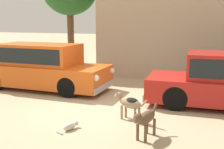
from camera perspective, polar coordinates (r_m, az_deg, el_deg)
ground_plane at (r=7.92m, az=-3.48°, el=-6.47°), size 80.00×80.00×0.00m
parked_sedan_nearest at (r=10.16m, az=-14.13°, el=1.76°), size 4.82×1.77×1.56m
parked_sedan_second at (r=8.34m, az=21.53°, el=-1.17°), size 4.33×1.88×1.48m
stray_dog_spotted at (r=5.76m, az=6.71°, el=-8.77°), size 0.36×1.03×0.66m
stray_dog_tan at (r=6.79m, az=3.45°, el=-5.66°), size 0.96×0.47×0.65m
stray_cat at (r=6.35m, az=-8.41°, el=-10.26°), size 0.34×0.56×0.16m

